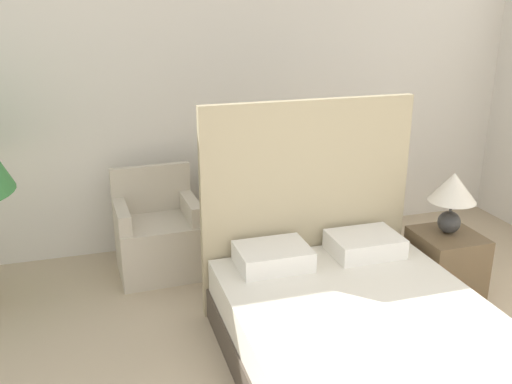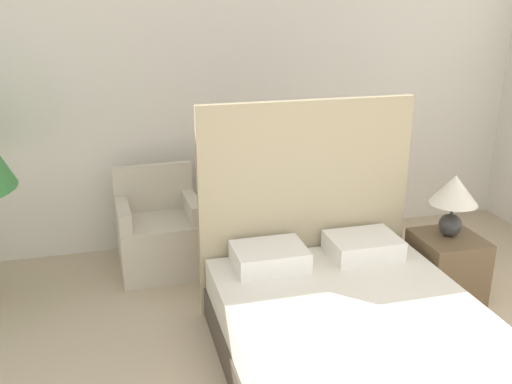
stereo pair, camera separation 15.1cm
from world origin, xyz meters
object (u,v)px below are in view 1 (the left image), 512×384
Objects in this scene: armchair_near_window_right at (264,227)px; armchair_near_window_left at (158,240)px; bed at (360,330)px; nightstand at (445,265)px; table_lamp at (453,193)px.

armchair_near_window_left is at bearing 175.68° from armchair_near_window_right.
bed reaches higher than nightstand.
table_lamp is (2.06, -1.01, 0.55)m from armchair_near_window_left.
armchair_near_window_left reaches higher than nightstand.
table_lamp is at bearing 32.87° from bed.
nightstand is (1.06, 0.66, -0.03)m from bed.
nightstand is 1.09× the size of table_lamp.
nightstand is (1.13, -1.04, -0.03)m from armchair_near_window_right.
armchair_near_window_right is (-0.07, 1.70, 0.00)m from bed.
nightstand is at bearing -28.84° from armchair_near_window_left.
armchair_near_window_right is at bearing -2.06° from armchair_near_window_left.
bed is at bearing -147.90° from nightstand.
bed is 1.25m from nightstand.
nightstand is (2.06, -1.04, -0.03)m from armchair_near_window_left.
bed reaches higher than armchair_near_window_left.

